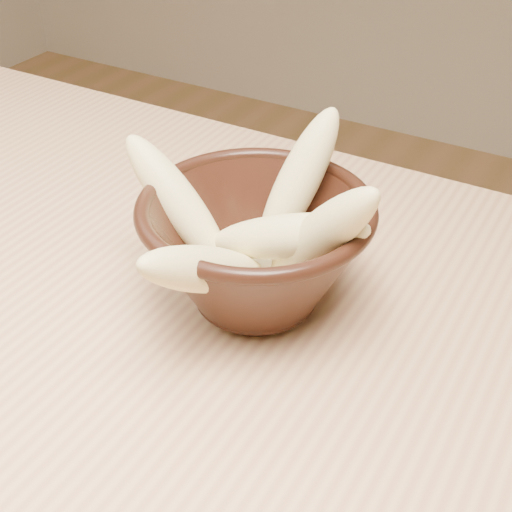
{
  "coord_description": "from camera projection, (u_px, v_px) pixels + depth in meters",
  "views": [
    {
      "loc": [
        0.39,
        -0.28,
        1.12
      ],
      "look_at": [
        0.17,
        0.12,
        0.8
      ],
      "focal_mm": 50.0,
      "sensor_mm": 36.0,
      "label": 1
    }
  ],
  "objects": [
    {
      "name": "table",
      "position": [
        20.0,
        388.0,
        0.62
      ],
      "size": [
        1.2,
        0.8,
        0.75
      ],
      "color": "tan",
      "rests_on": "ground"
    },
    {
      "name": "bowl",
      "position": [
        256.0,
        247.0,
        0.55
      ],
      "size": [
        0.18,
        0.18,
        0.1
      ],
      "rotation": [
        0.0,
        0.0,
        0.35
      ],
      "color": "black",
      "rests_on": "table"
    },
    {
      "name": "milk_puddle",
      "position": [
        256.0,
        272.0,
        0.57
      ],
      "size": [
        0.1,
        0.1,
        0.01
      ],
      "primitive_type": "cylinder",
      "color": "#FEF6CD",
      "rests_on": "bowl"
    },
    {
      "name": "banana_upright",
      "position": [
        298.0,
        182.0,
        0.57
      ],
      "size": [
        0.07,
        0.1,
        0.13
      ],
      "primitive_type": "ellipsoid",
      "rotation": [
        0.57,
        0.0,
        2.75
      ],
      "color": "#DCD282",
      "rests_on": "bowl"
    },
    {
      "name": "banana_left",
      "position": [
        177.0,
        202.0,
        0.56
      ],
      "size": [
        0.12,
        0.05,
        0.11
      ],
      "primitive_type": "ellipsoid",
      "rotation": [
        0.82,
        0.0,
        -1.68
      ],
      "color": "#DCD282",
      "rests_on": "bowl"
    },
    {
      "name": "banana_right",
      "position": [
        321.0,
        235.0,
        0.51
      ],
      "size": [
        0.12,
        0.06,
        0.13
      ],
      "primitive_type": "ellipsoid",
      "rotation": [
        0.68,
        0.0,
        1.32
      ],
      "color": "#DCD282",
      "rests_on": "bowl"
    },
    {
      "name": "banana_across",
      "position": [
        287.0,
        236.0,
        0.53
      ],
      "size": [
        0.14,
        0.04,
        0.08
      ],
      "primitive_type": "ellipsoid",
      "rotation": [
        1.2,
        0.0,
        1.64
      ],
      "color": "#DCD282",
      "rests_on": "bowl"
    },
    {
      "name": "banana_front",
      "position": [
        207.0,
        270.0,
        0.5
      ],
      "size": [
        0.06,
        0.14,
        0.11
      ],
      "primitive_type": "ellipsoid",
      "rotation": [
        1.0,
        0.0,
        -0.16
      ],
      "color": "#DCD282",
      "rests_on": "bowl"
    }
  ]
}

